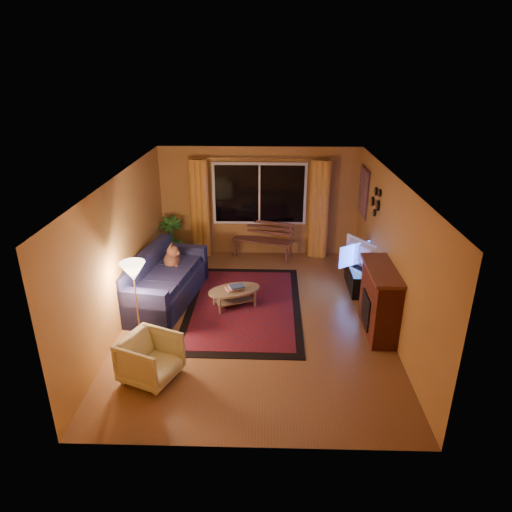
{
  "coord_description": "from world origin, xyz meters",
  "views": [
    {
      "loc": [
        0.21,
        -7.05,
        4.15
      ],
      "look_at": [
        0.0,
        0.3,
        1.05
      ],
      "focal_mm": 32.0,
      "sensor_mm": 36.0,
      "label": 1
    }
  ],
  "objects_px": {
    "sofa": "(164,279)",
    "armchair": "(150,357)",
    "bench": "(263,249)",
    "tv_console": "(357,278)",
    "floor_lamp": "(136,301)",
    "coffee_table": "(234,298)"
  },
  "relations": [
    {
      "from": "sofa",
      "to": "bench",
      "type": "bearing_deg",
      "value": 60.49
    },
    {
      "from": "bench",
      "to": "coffee_table",
      "type": "distance_m",
      "value": 2.41
    },
    {
      "from": "floor_lamp",
      "to": "sofa",
      "type": "bearing_deg",
      "value": 81.92
    },
    {
      "from": "sofa",
      "to": "armchair",
      "type": "distance_m",
      "value": 2.33
    },
    {
      "from": "floor_lamp",
      "to": "coffee_table",
      "type": "distance_m",
      "value": 1.88
    },
    {
      "from": "bench",
      "to": "coffee_table",
      "type": "relative_size",
      "value": 1.41
    },
    {
      "from": "bench",
      "to": "tv_console",
      "type": "relative_size",
      "value": 1.28
    },
    {
      "from": "coffee_table",
      "to": "sofa",
      "type": "bearing_deg",
      "value": 172.13
    },
    {
      "from": "sofa",
      "to": "coffee_table",
      "type": "height_order",
      "value": "sofa"
    },
    {
      "from": "sofa",
      "to": "tv_console",
      "type": "relative_size",
      "value": 2.1
    },
    {
      "from": "floor_lamp",
      "to": "coffee_table",
      "type": "bearing_deg",
      "value": 34.98
    },
    {
      "from": "armchair",
      "to": "floor_lamp",
      "type": "relative_size",
      "value": 0.56
    },
    {
      "from": "sofa",
      "to": "tv_console",
      "type": "height_order",
      "value": "sofa"
    },
    {
      "from": "tv_console",
      "to": "sofa",
      "type": "bearing_deg",
      "value": -169.46
    },
    {
      "from": "coffee_table",
      "to": "tv_console",
      "type": "xyz_separation_m",
      "value": [
        2.4,
        0.83,
        0.05
      ]
    },
    {
      "from": "sofa",
      "to": "armchair",
      "type": "height_order",
      "value": "sofa"
    },
    {
      "from": "bench",
      "to": "sofa",
      "type": "distance_m",
      "value": 2.84
    },
    {
      "from": "tv_console",
      "to": "bench",
      "type": "bearing_deg",
      "value": 142.03
    },
    {
      "from": "armchair",
      "to": "floor_lamp",
      "type": "height_order",
      "value": "floor_lamp"
    },
    {
      "from": "floor_lamp",
      "to": "tv_console",
      "type": "bearing_deg",
      "value": 25.71
    },
    {
      "from": "armchair",
      "to": "coffee_table",
      "type": "distance_m",
      "value": 2.37
    },
    {
      "from": "bench",
      "to": "sofa",
      "type": "height_order",
      "value": "sofa"
    }
  ]
}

